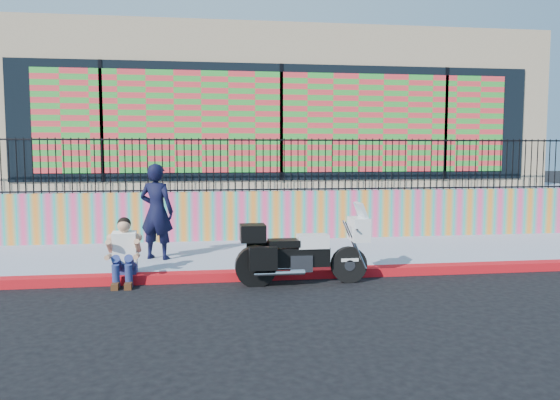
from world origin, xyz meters
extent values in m
plane|color=black|center=(0.00, 0.00, 0.00)|extent=(90.00, 90.00, 0.00)
cube|color=#B60D1A|center=(0.00, 0.00, 0.07)|extent=(16.00, 0.30, 0.15)
cube|color=#9197AE|center=(0.00, 1.65, 0.07)|extent=(16.00, 3.00, 0.15)
cube|color=#FF437C|center=(0.00, 3.25, 0.70)|extent=(16.00, 0.20, 1.10)
cube|color=#9197AE|center=(0.00, 8.35, 0.62)|extent=(16.00, 10.00, 1.25)
cube|color=tan|center=(0.00, 8.15, 3.25)|extent=(14.00, 8.00, 4.00)
cube|color=black|center=(0.00, 4.13, 2.85)|extent=(12.60, 0.04, 2.80)
cube|color=#F3363C|center=(0.00, 4.10, 2.85)|extent=(11.48, 0.02, 2.40)
cylinder|color=black|center=(0.46, -0.45, 0.30)|extent=(0.60, 0.13, 0.60)
cylinder|color=black|center=(-1.08, -0.45, 0.30)|extent=(0.60, 0.13, 0.60)
cube|color=black|center=(-0.31, -0.45, 0.45)|extent=(0.86, 0.25, 0.31)
cube|color=silver|center=(-0.35, -0.45, 0.36)|extent=(0.36, 0.31, 0.27)
cube|color=white|center=(-0.14, -0.45, 0.71)|extent=(0.50, 0.29, 0.22)
cube|color=black|center=(-0.62, -0.45, 0.69)|extent=(0.50, 0.31, 0.11)
cube|color=white|center=(0.63, -0.45, 0.89)|extent=(0.27, 0.47, 0.38)
cube|color=silver|center=(0.66, -0.45, 1.18)|extent=(0.17, 0.42, 0.31)
cube|color=black|center=(-1.12, -0.45, 0.86)|extent=(0.40, 0.38, 0.27)
cube|color=black|center=(-0.99, -0.72, 0.50)|extent=(0.43, 0.16, 0.36)
cube|color=black|center=(-0.99, -0.18, 0.50)|extent=(0.43, 0.16, 0.36)
cube|color=white|center=(0.46, -0.45, 0.39)|extent=(0.29, 0.14, 0.05)
imported|color=black|center=(-2.76, 1.26, 1.04)|extent=(0.76, 0.64, 1.78)
cube|color=navy|center=(-3.18, 0.10, 0.24)|extent=(0.36, 0.28, 0.18)
cube|color=white|center=(-3.18, 0.06, 0.59)|extent=(0.38, 0.27, 0.54)
sphere|color=tan|center=(-3.18, 0.02, 0.95)|extent=(0.21, 0.21, 0.21)
cube|color=#472814|center=(-3.28, -0.34, 0.05)|extent=(0.11, 0.26, 0.10)
cube|color=#472814|center=(-3.08, -0.34, 0.05)|extent=(0.11, 0.26, 0.10)
camera|label=1|loc=(-1.90, -9.04, 2.17)|focal=35.00mm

